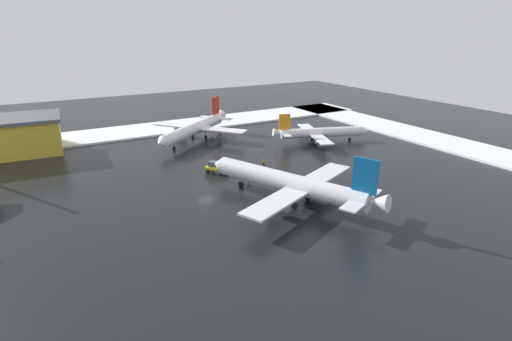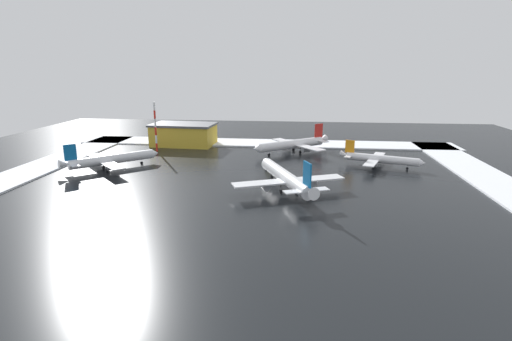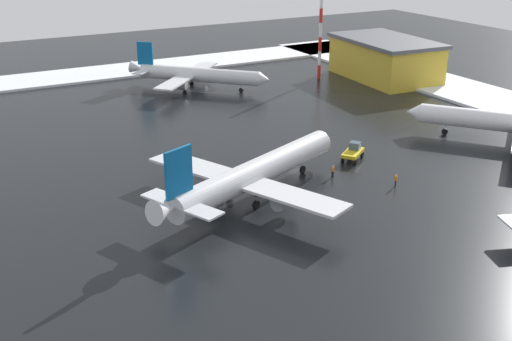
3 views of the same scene
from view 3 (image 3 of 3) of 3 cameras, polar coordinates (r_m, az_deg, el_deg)
name	(u,v)px [view 3 (image 3 of 3)]	position (r m, az deg, el deg)	size (l,w,h in m)	color
ground_plane	(297,156)	(96.30, 3.64, 1.29)	(240.00, 240.00, 0.00)	black
snow_bank_right	(144,68)	(154.66, -9.89, 8.95)	(14.00, 116.00, 0.52)	white
airplane_far_rear	(253,174)	(80.30, -0.28, -0.28)	(28.29, 33.37, 10.41)	silver
airplane_parked_starboard	(196,75)	(134.47, -5.35, 8.49)	(24.35, 23.90, 9.15)	silver
pushback_tug	(353,151)	(95.37, 8.65, 1.69)	(4.49, 5.01, 2.50)	gold
ground_crew_near_tug	(396,180)	(86.97, 12.32, -0.79)	(0.36, 0.36, 1.71)	black
ground_crew_mid_apron	(333,170)	(88.62, 6.84, 0.00)	(0.36, 0.36, 1.71)	black
antenna_mast	(320,37)	(142.11, 5.73, 11.72)	(0.70, 0.70, 18.35)	red
cargo_hangar	(385,59)	(145.25, 11.41, 9.72)	(26.02, 16.77, 8.80)	gold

